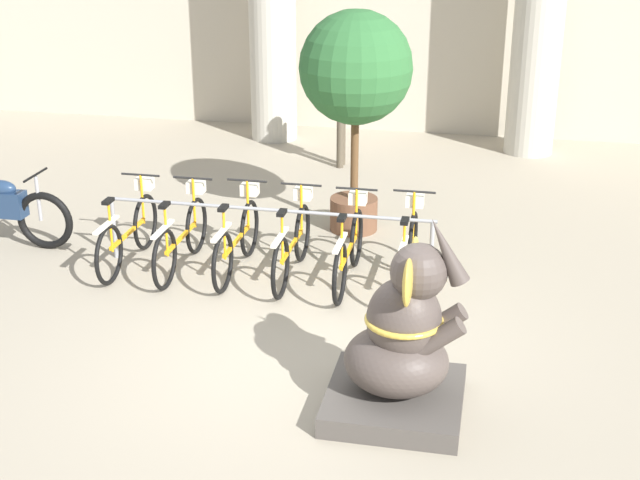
{
  "coord_description": "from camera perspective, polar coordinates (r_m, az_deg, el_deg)",
  "views": [
    {
      "loc": [
        1.72,
        -7.22,
        4.19
      ],
      "look_at": [
        0.1,
        0.56,
        1.0
      ],
      "focal_mm": 50.0,
      "sensor_mm": 36.0,
      "label": 1
    }
  ],
  "objects": [
    {
      "name": "ground_plane",
      "position": [
        8.52,
        -1.44,
        -7.58
      ],
      "size": [
        60.0,
        60.0,
        0.0
      ],
      "primitive_type": "plane",
      "color": "#9E937F"
    },
    {
      "name": "bike_rack",
      "position": [
        10.16,
        -3.43,
        1.21
      ],
      "size": [
        3.87,
        0.05,
        0.77
      ],
      "color": "gray",
      "rests_on": "ground_plane"
    },
    {
      "name": "bicycle_0",
      "position": [
        10.64,
        -12.13,
        0.53
      ],
      "size": [
        0.48,
        1.75,
        0.97
      ],
      "color": "black",
      "rests_on": "ground_plane"
    },
    {
      "name": "bicycle_1",
      "position": [
        10.4,
        -8.82,
        0.27
      ],
      "size": [
        0.48,
        1.75,
        0.97
      ],
      "color": "black",
      "rests_on": "ground_plane"
    },
    {
      "name": "bicycle_2",
      "position": [
        10.24,
        -5.3,
        0.09
      ],
      "size": [
        0.48,
        1.75,
        0.97
      ],
      "color": "black",
      "rests_on": "ground_plane"
    },
    {
      "name": "bicycle_3",
      "position": [
        10.06,
        -1.77,
        -0.23
      ],
      "size": [
        0.48,
        1.75,
        0.97
      ],
      "color": "black",
      "rests_on": "ground_plane"
    },
    {
      "name": "bicycle_4",
      "position": [
        9.92,
        1.88,
        -0.57
      ],
      "size": [
        0.48,
        1.75,
        0.97
      ],
      "color": "black",
      "rests_on": "ground_plane"
    },
    {
      "name": "bicycle_5",
      "position": [
        9.88,
        5.66,
        -0.77
      ],
      "size": [
        0.48,
        1.75,
        0.97
      ],
      "color": "black",
      "rests_on": "ground_plane"
    },
    {
      "name": "elephant_statue",
      "position": [
        7.48,
        5.25,
        -6.85
      ],
      "size": [
        1.14,
        1.14,
        1.8
      ],
      "color": "#4C4742",
      "rests_on": "ground_plane"
    },
    {
      "name": "person_pedestrian",
      "position": [
        13.99,
        1.38,
        8.72
      ],
      "size": [
        0.22,
        0.47,
        1.68
      ],
      "color": "brown",
      "rests_on": "ground_plane"
    },
    {
      "name": "potted_tree",
      "position": [
        11.04,
        2.3,
        10.42
      ],
      "size": [
        1.4,
        1.4,
        2.81
      ],
      "color": "brown",
      "rests_on": "ground_plane"
    }
  ]
}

